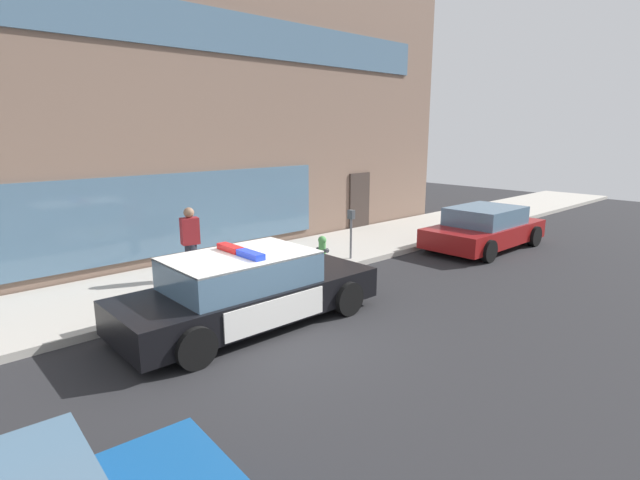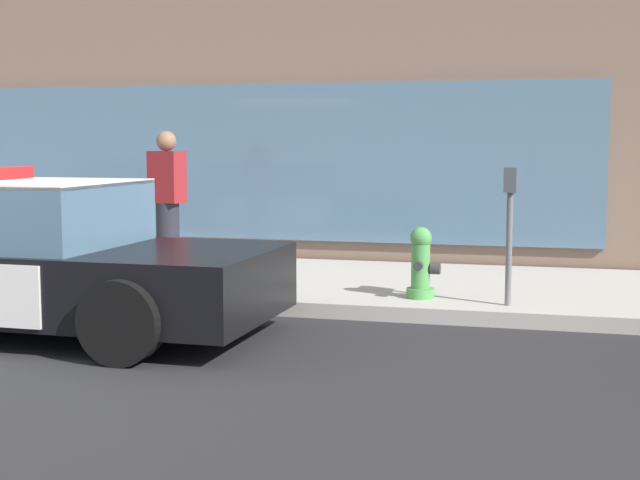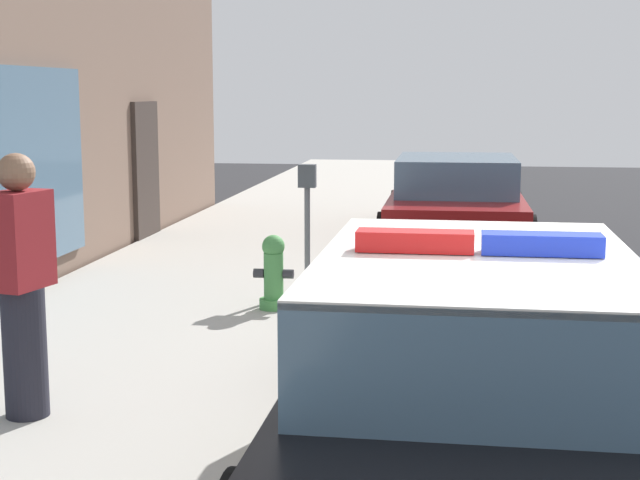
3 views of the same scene
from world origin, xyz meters
The scene contains 5 objects.
police_cruiser centered at (0.04, 0.69, 0.68)m, with size 5.04×2.13×1.49m.
fire_hydrant centered at (3.66, 2.53, 0.50)m, with size 0.34×0.39×0.73m.
car_down_street centered at (8.87, 0.77, 0.63)m, with size 4.34×2.09×1.29m.
pedestrian_on_sidewalk centered at (0.42, 3.54, 1.01)m, with size 0.45×0.34×1.71m.
parking_meter centered at (4.54, 2.33, 1.08)m, with size 0.12×0.18×1.34m.
Camera 3 is at (-5.16, 0.83, 2.24)m, focal length 53.00 mm.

